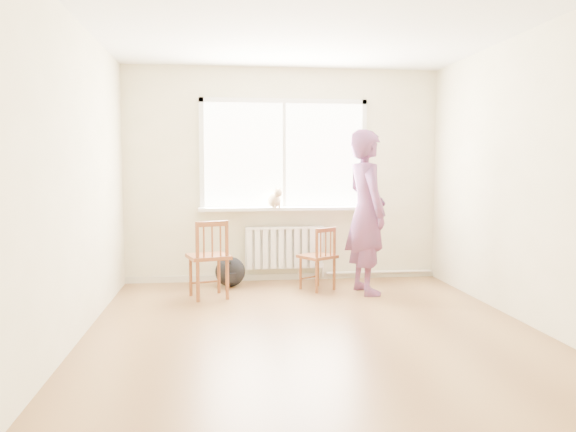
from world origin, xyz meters
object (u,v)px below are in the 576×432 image
object	(u,v)px
chair_right	(320,258)
backpack	(230,272)
person	(366,212)
chair_left	(210,259)
cat	(275,199)

from	to	relation	value
chair_right	backpack	bearing A→B (deg)	-49.99
person	backpack	bearing A→B (deg)	61.87
person	backpack	distance (m)	1.80
person	backpack	xyz separation A→B (m)	(-1.55, 0.52, -0.76)
chair_left	cat	distance (m)	1.26
person	cat	size ratio (longest dim) A/B	4.95
chair_right	backpack	xyz separation A→B (m)	(-1.05, 0.32, -0.20)
chair_right	cat	xyz separation A→B (m)	(-0.49, 0.48, 0.68)
chair_left	chair_right	world-z (taller)	chair_left
chair_left	backpack	bearing A→B (deg)	-127.86
chair_left	chair_right	bearing A→B (deg)	175.76
person	cat	bearing A→B (deg)	46.11
chair_left	cat	world-z (taller)	cat
person	backpack	size ratio (longest dim) A/B	5.14
cat	backpack	size ratio (longest dim) A/B	1.04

